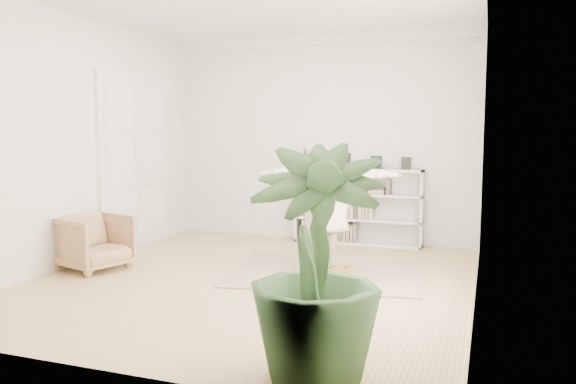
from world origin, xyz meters
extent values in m
plane|color=#A78556|center=(0.00, 0.00, 0.00)|extent=(6.00, 6.00, 0.00)
plane|color=silver|center=(0.00, 3.00, 1.80)|extent=(5.50, 0.00, 5.50)
plane|color=silver|center=(0.00, -3.00, 1.80)|extent=(5.50, 0.00, 5.50)
plane|color=silver|center=(-2.75, 0.00, 1.80)|extent=(0.00, 6.00, 6.00)
plane|color=silver|center=(2.75, 0.00, 1.80)|extent=(0.00, 6.00, 6.00)
cube|color=white|center=(0.00, 2.94, 3.51)|extent=(5.50, 0.12, 0.18)
cube|color=white|center=(-2.71, 1.30, 1.40)|extent=(0.08, 1.78, 2.92)
cube|color=silver|center=(-2.69, 0.90, 1.40)|extent=(0.06, 0.78, 2.80)
cube|color=silver|center=(-2.69, 1.70, 1.40)|extent=(0.06, 0.78, 2.80)
cube|color=silver|center=(-0.33, 2.81, 0.65)|extent=(0.04, 0.35, 1.30)
cube|color=silver|center=(1.83, 2.81, 0.65)|extent=(0.04, 0.35, 1.30)
cube|color=silver|center=(0.75, 2.96, 0.65)|extent=(2.20, 0.04, 1.30)
cube|color=silver|center=(0.75, 2.81, 0.02)|extent=(2.20, 0.35, 0.04)
cube|color=silver|center=(0.75, 2.81, 0.43)|extent=(2.20, 0.35, 0.04)
cube|color=silver|center=(0.75, 2.81, 0.86)|extent=(2.20, 0.35, 0.04)
cube|color=silver|center=(0.75, 2.81, 1.28)|extent=(2.20, 0.35, 0.04)
cube|color=black|center=(0.00, 2.85, 1.42)|extent=(0.18, 0.07, 0.24)
cube|color=black|center=(0.50, 2.85, 1.42)|extent=(0.18, 0.07, 0.24)
cube|color=black|center=(1.05, 2.85, 1.42)|extent=(0.18, 0.07, 0.24)
cube|color=black|center=(1.55, 2.85, 1.42)|extent=(0.18, 0.07, 0.24)
imported|color=tan|center=(-2.30, -0.24, 0.39)|extent=(1.05, 1.03, 0.77)
cube|color=tan|center=(0.80, 0.64, 0.01)|extent=(2.77, 2.35, 0.02)
cube|color=olive|center=(0.80, 0.64, 0.07)|extent=(0.54, 0.37, 0.03)
cube|color=olive|center=(0.80, 0.64, 0.04)|extent=(0.34, 0.10, 0.04)
cube|color=olive|center=(0.80, 0.64, 0.04)|extent=(0.34, 0.10, 0.04)
cube|color=olive|center=(0.80, 0.64, 0.07)|extent=(0.20, 0.08, 0.10)
cube|color=olive|center=(0.80, 0.64, 0.07)|extent=(0.20, 0.08, 0.10)
imported|color=beige|center=(0.80, 0.64, 0.94)|extent=(2.06, 0.84, 1.63)
imported|color=#2E5028|center=(1.62, -2.55, 0.91)|extent=(1.22, 1.22, 1.83)
camera|label=1|loc=(2.85, -6.58, 1.90)|focal=35.00mm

